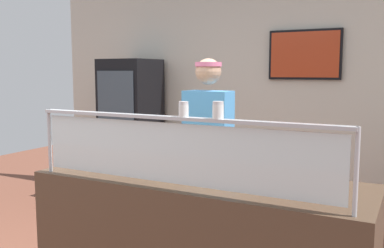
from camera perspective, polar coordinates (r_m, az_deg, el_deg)
shop_rear_unit at (r=5.06m, az=13.43°, el=3.42°), size 6.63×0.13×2.70m
serving_counter at (r=3.04m, az=1.00°, el=-15.89°), size 2.23×0.78×0.95m
sneeze_guard at (r=2.54m, az=-2.33°, el=-2.62°), size 2.06×0.06×0.44m
pizza_tray at (r=2.98m, az=-0.16°, el=-6.36°), size 0.51×0.51×0.04m
pizza_server at (r=2.96m, az=-0.33°, el=-6.03°), size 0.08×0.28×0.01m
parmesan_shaker at (r=2.49m, az=-1.12°, el=1.84°), size 0.06×0.06×0.09m
pepper_flake_shaker at (r=2.39m, az=3.48°, el=1.70°), size 0.06×0.06×0.10m
worker_figure at (r=3.54m, az=2.16°, el=-3.61°), size 0.41×0.50×1.76m
drink_fridge at (r=5.55m, az=-8.08°, el=-0.85°), size 0.63×0.63×1.81m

